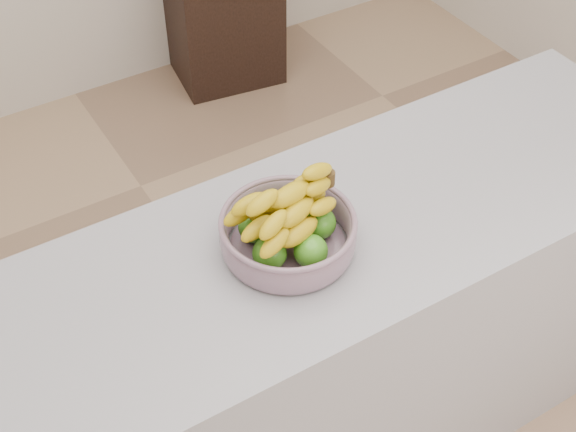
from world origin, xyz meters
name	(u,v)px	position (x,y,z in m)	size (l,w,h in m)	color
ground	(297,406)	(0.00, 0.00, 0.00)	(4.00, 4.00, 0.00)	tan
counter	(323,348)	(0.00, -0.13, 0.45)	(2.00, 0.60, 0.90)	#9E9CA4
fruit_bowl	(288,230)	(-0.11, -0.13, 0.96)	(0.31, 0.31, 0.18)	#8996A4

